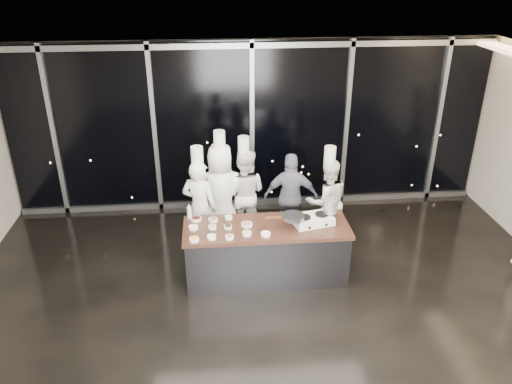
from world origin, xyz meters
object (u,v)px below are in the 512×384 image
Objects in this scene: chef_far_left at (200,207)px; chef_left at (221,193)px; chef_right at (327,201)px; stove at (313,220)px; demo_counter at (266,252)px; chef_center at (244,193)px; guest at (291,197)px; stock_pot at (330,206)px; frying_pan at (293,217)px.

chef_left is (0.36, 0.41, 0.04)m from chef_far_left.
stove is at bearing 56.00° from chef_right.
demo_counter is 0.86m from stove.
chef_far_left reaches higher than chef_right.
guest is (0.79, -0.21, -0.02)m from chef_center.
chef_far_left is (-1.69, 0.80, -0.12)m from stove.
stove is 1.80m from chef_left.
chef_far_left is at bearing 50.31° from chef_center.
stock_pot is at bearing 5.55° from demo_counter.
chef_left reaches higher than demo_counter.
stock_pot is 0.12× the size of chef_right.
chef_center is (-0.93, 1.33, -0.15)m from stove.
demo_counter is at bearing -174.45° from stock_pot.
frying_pan is 0.62m from stock_pot.
chef_right is at bearing 79.40° from stock_pot.
stock_pot is at bearing 0.50° from frying_pan.
chef_right is (1.77, -0.24, -0.12)m from chef_left.
frying_pan is 0.32× the size of chef_far_left.
frying_pan is 1.64m from chef_far_left.
chef_center reaches higher than stock_pot.
chef_center reaches higher than frying_pan.
chef_far_left is at bearing 50.73° from chef_left.
chef_left is at bearing 123.94° from stove.
chef_far_left reaches higher than chef_center.
chef_right is at bearing 51.84° from stove.
demo_counter is 1.31m from guest.
stock_pot is 0.11× the size of chef_far_left.
chef_right reaches higher than demo_counter.
guest reaches higher than stock_pot.
frying_pan is at bearing 129.88° from chef_left.
chef_far_left is 0.55m from chef_left.
chef_center is at bearing 99.91° from demo_counter.
demo_counter is 11.78× the size of stock_pot.
chef_left is (-1.61, 1.14, -0.26)m from stock_pot.
stove is 1.14m from guest.
stove is 1.07× the size of frying_pan.
frying_pan is 1.55m from chef_center.
guest is (0.55, 1.14, 0.34)m from demo_counter.
demo_counter is at bearing 157.92° from frying_pan.
chef_left is at bearing 144.62° from stock_pot.
chef_far_left reaches higher than stock_pot.
stock_pot is (0.28, 0.07, 0.18)m from stove.
demo_counter is 4.05× the size of frying_pan.
chef_right is at bearing -179.07° from chef_center.
demo_counter is at bearing 119.01° from chef_left.
frying_pan is (0.38, -0.06, 0.62)m from demo_counter.
guest is at bearing -179.55° from chef_center.
stove is 0.34m from frying_pan.
demo_counter is at bearing 167.95° from stove.
chef_left is at bearing 114.45° from frying_pan.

